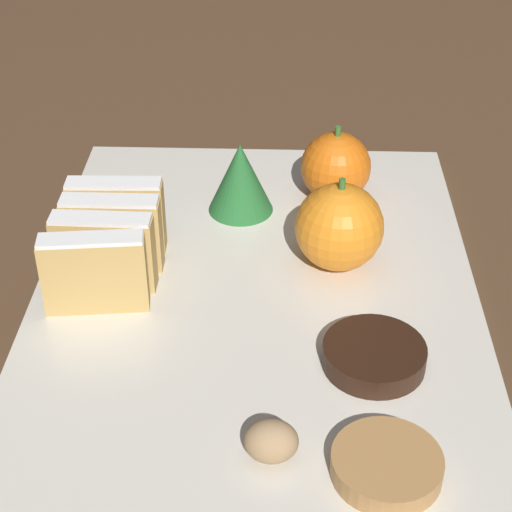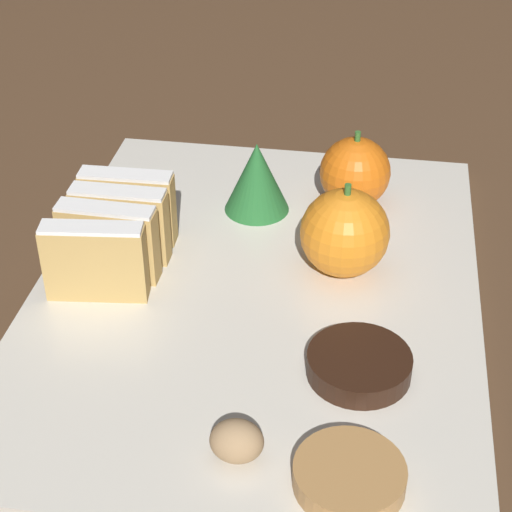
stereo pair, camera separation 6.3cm
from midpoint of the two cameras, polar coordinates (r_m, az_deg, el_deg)
The scene contains 12 objects.
ground_plane at distance 0.66m, azimuth 2.76°, elevation -3.10°, with size 6.00×6.00×0.00m, color #513823.
serving_platter at distance 0.65m, azimuth 2.77°, elevation -2.69°, with size 0.33×0.45×0.01m.
stollen_slice_front at distance 0.63m, azimuth -7.90°, elevation -0.47°, with size 0.08×0.03×0.06m.
stollen_slice_second at distance 0.65m, azimuth -7.11°, elevation 0.83°, with size 0.08×0.02×0.06m.
stollen_slice_third at distance 0.67m, azimuth -6.38°, elevation 2.05°, with size 0.08×0.02×0.06m.
stollen_slice_fourth at distance 0.69m, azimuth -5.95°, elevation 3.21°, with size 0.08×0.02×0.06m.
orange_near at distance 0.65m, azimuth 8.69°, elevation 1.45°, with size 0.07×0.07×0.08m.
orange_far at distance 0.74m, azimuth 9.05°, elevation 5.46°, with size 0.06×0.06×0.07m.
walnut at distance 0.51m, azimuth 2.29°, elevation -12.38°, with size 0.03×0.03×0.03m.
chocolate_cookie at distance 0.58m, azimuth 10.03°, elevation -7.27°, with size 0.07×0.07×0.02m.
gingerbread_cookie at distance 0.51m, azimuth 9.87°, elevation -14.41°, with size 0.07×0.07×0.01m.
evergreen_sprig at distance 0.73m, azimuth 2.55°, elevation 5.20°, with size 0.06×0.06×0.06m.
Camera 2 is at (0.08, -0.51, 0.40)m, focal length 60.00 mm.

